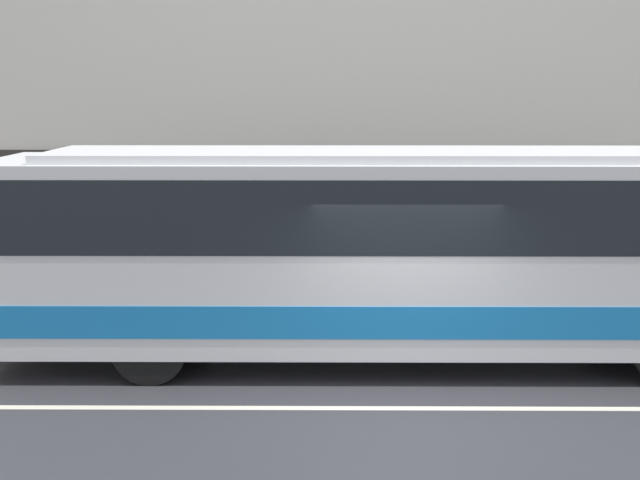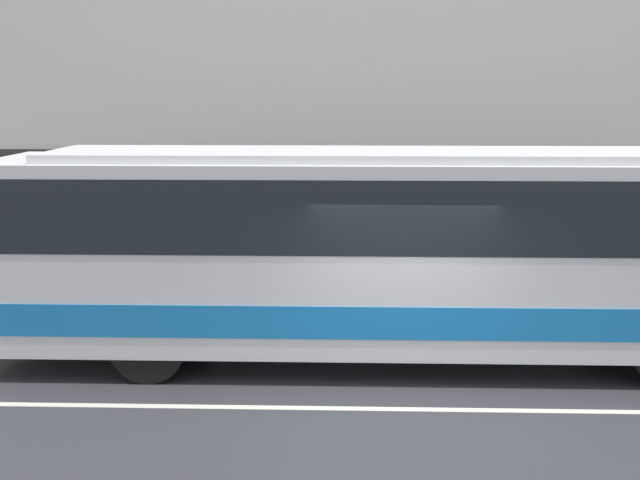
% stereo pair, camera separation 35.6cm
% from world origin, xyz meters
% --- Properties ---
extents(ground_plane, '(60.00, 60.00, 0.00)m').
position_xyz_m(ground_plane, '(0.00, 0.00, 0.00)').
color(ground_plane, '#333338').
extents(sidewalk, '(60.00, 2.76, 0.16)m').
position_xyz_m(sidewalk, '(0.00, 5.38, 0.08)').
color(sidewalk, '#A09E99').
rests_on(sidewalk, ground_plane).
extents(lane_stripe, '(54.00, 0.14, 0.01)m').
position_xyz_m(lane_stripe, '(0.00, 0.00, 0.00)').
color(lane_stripe, beige).
rests_on(lane_stripe, ground_plane).
extents(transit_bus, '(11.09, 2.60, 3.12)m').
position_xyz_m(transit_bus, '(-0.33, 2.09, 1.76)').
color(transit_bus, silver).
rests_on(transit_bus, ground_plane).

